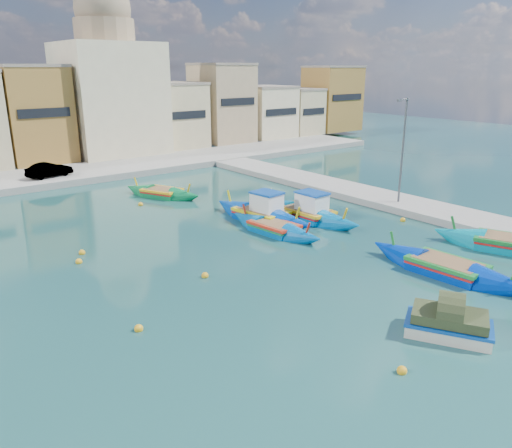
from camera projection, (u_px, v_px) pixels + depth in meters
name	position (u px, v px, depth m)	size (l,w,h in m)	color
ground	(269.00, 302.00, 22.33)	(160.00, 160.00, 0.00)	#123636
east_quay	(478.00, 222.00, 32.92)	(4.00, 70.00, 0.50)	gray
north_quay	(48.00, 177.00, 46.14)	(80.00, 8.00, 0.60)	gray
north_townhouses	(85.00, 116.00, 54.18)	(83.20, 7.87, 10.19)	#C9B98B
church_block	(109.00, 82.00, 55.60)	(10.00, 10.00, 19.10)	beige
quay_street_lamp	(402.00, 150.00, 35.84)	(1.18, 0.16, 8.00)	#595B60
luzzu_turquoise_cabin	(306.00, 214.00, 34.47)	(2.57, 9.64, 3.07)	#0067A5
luzzu_blue_cabin	(262.00, 215.00, 34.11)	(3.34, 9.17, 3.17)	#003CA5
luzzu_cyan_mid	(274.00, 229.00, 31.62)	(2.54, 7.93, 2.30)	#005AA3
luzzu_green	(162.00, 194.00, 40.34)	(4.78, 7.53, 2.34)	#0A723C
luzzu_blue_south	(446.00, 269.00, 25.25)	(2.63, 9.16, 2.61)	#002EA9
luzzu_cyan_south	(508.00, 245.00, 28.57)	(5.07, 8.88, 2.69)	#00889D
tender_near	(449.00, 324.00, 19.40)	(3.09, 3.65, 1.58)	beige
mooring_buoys	(202.00, 260.00, 26.93)	(21.05, 25.94, 0.36)	#F4AC19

